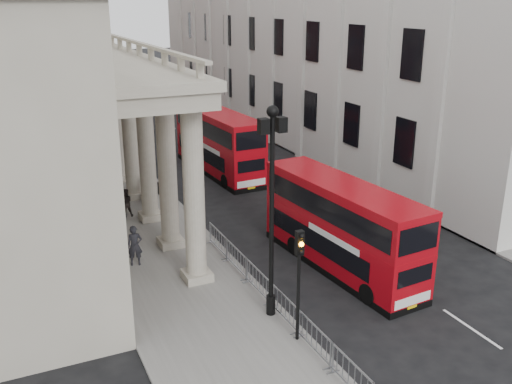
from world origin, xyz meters
TOP-DOWN VIEW (x-y plane):
  - ground at (0.00, 0.00)m, footprint 260.00×260.00m
  - sidewalk_west at (-3.00, 30.00)m, footprint 6.00×140.00m
  - sidewalk_east at (13.50, 30.00)m, footprint 3.00×140.00m
  - kerb at (-0.05, 30.00)m, footprint 0.20×140.00m
  - lamp_post_south at (-0.60, 4.00)m, footprint 1.05×0.44m
  - lamp_post_mid at (-0.60, 20.00)m, footprint 1.05×0.44m
  - lamp_post_north at (-0.60, 36.00)m, footprint 1.05×0.44m
  - traffic_light at (-0.50, 1.98)m, footprint 0.28×0.33m
  - crowd_barriers at (-0.35, 2.23)m, footprint 0.50×18.75m
  - bus_near at (4.23, 6.58)m, footprint 3.11×9.72m
  - bus_far at (4.65, 23.27)m, footprint 3.04×10.37m
  - pedestrian_a at (-4.43, 10.58)m, footprint 0.78×0.59m
  - pedestrian_b at (-3.47, 16.98)m, footprint 0.85×0.69m
  - pedestrian_c at (-1.84, 18.58)m, footprint 1.00×0.78m

SIDE VIEW (x-z plane):
  - ground at x=0.00m, z-range 0.00..0.00m
  - sidewalk_west at x=-3.00m, z-range 0.00..0.12m
  - sidewalk_east at x=13.50m, z-range 0.00..0.12m
  - kerb at x=-0.05m, z-range 0.00..0.14m
  - crowd_barriers at x=-0.35m, z-range 0.12..1.22m
  - pedestrian_b at x=-3.47m, z-range 0.12..1.78m
  - pedestrian_c at x=-1.84m, z-range 0.12..1.94m
  - pedestrian_a at x=-4.43m, z-range 0.12..2.05m
  - bus_near at x=4.23m, z-range 0.09..4.22m
  - bus_far at x=4.65m, z-range 0.10..4.52m
  - traffic_light at x=-0.50m, z-range 0.96..5.26m
  - lamp_post_south at x=-0.60m, z-range 0.75..9.07m
  - lamp_post_mid at x=-0.60m, z-range 0.75..9.07m
  - lamp_post_north at x=-0.60m, z-range 0.75..9.07m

